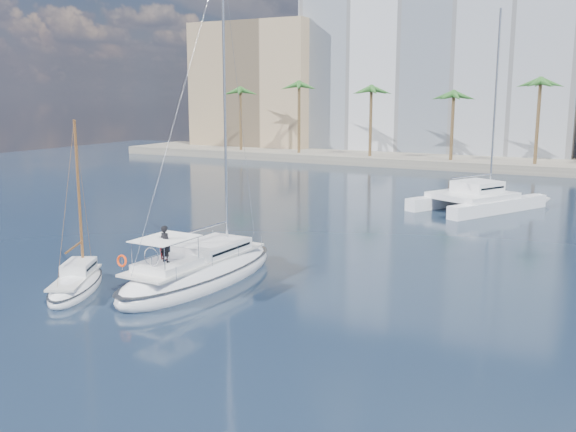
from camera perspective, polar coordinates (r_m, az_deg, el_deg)
The scene contains 10 objects.
ground at distance 35.85m, azimuth 0.92°, elevation -5.55°, with size 160.00×160.00×0.00m, color black.
quay at distance 93.49m, azimuth 18.12°, elevation 4.46°, with size 120.00×14.00×1.20m, color gray.
building_modern at distance 107.36m, azimuth 13.22°, elevation 12.63°, with size 42.00×16.00×28.00m, color silver.
building_tan_left at distance 115.10m, azimuth -2.26°, elevation 11.27°, with size 22.00×14.00×22.00m, color tan.
palm_left at distance 100.71m, azimuth -1.71°, elevation 10.93°, with size 3.60×3.60×12.30m.
palm_centre at distance 89.06m, azimuth 18.04°, elevation 10.42°, with size 3.60×3.60×12.30m.
main_sloop at distance 35.38m, azimuth -7.85°, elevation -4.95°, with size 4.43×12.61×18.50m.
small_sloop at distance 35.26m, azimuth -18.30°, elevation -5.76°, with size 4.86×6.67×9.32m.
catamaran at distance 59.27m, azimuth 16.35°, elevation 1.69°, with size 10.73×13.27×17.33m.
seagull at distance 39.78m, azimuth -4.25°, elevation -3.24°, with size 0.99×0.43×0.18m.
Camera 1 is at (15.52, -30.70, 10.11)m, focal length 40.00 mm.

